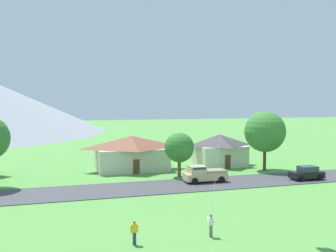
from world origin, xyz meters
name	(u,v)px	position (x,y,z in m)	size (l,w,h in m)	color
road_strip	(121,189)	(0.00, 29.55, 0.04)	(160.00, 7.18, 0.08)	#424247
house_leftmost	(132,152)	(3.61, 41.58, 2.55)	(10.70, 6.96, 4.93)	beige
house_right_center	(219,149)	(17.37, 41.66, 2.49)	(7.66, 6.57, 4.81)	beige
tree_near_left	(179,148)	(8.55, 34.75, 3.84)	(3.88, 3.88, 5.80)	brown
tree_center	(265,132)	(21.72, 35.67, 5.57)	(5.83, 5.83, 8.50)	#4C3823
parked_car_black_mid_west	(307,173)	(23.20, 28.14, 0.87)	(4.22, 2.11, 1.68)	black
pickup_truck_sand_west_side	(204,174)	(10.30, 30.49, 1.06)	(5.24, 2.41, 1.99)	#C6B284
watcher_person	(134,232)	(-2.04, 12.92, 0.88)	(0.56, 0.24, 1.68)	navy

